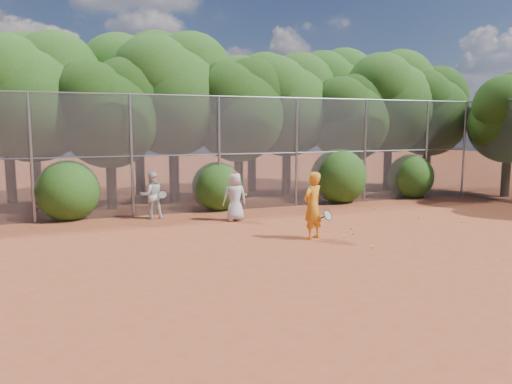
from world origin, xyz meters
name	(u,v)px	position (x,y,z in m)	size (l,w,h in m)	color
ground	(330,246)	(0.00, 0.00, 0.00)	(80.00, 80.00, 0.00)	brown
fence_back	(243,152)	(-0.12, 6.00, 2.05)	(20.05, 0.09, 4.03)	gray
tree_1	(33,92)	(-6.94, 8.54, 4.16)	(4.64, 4.03, 6.35)	black
tree_2	(110,109)	(-4.45, 7.83, 3.58)	(3.99, 3.47, 5.47)	black
tree_3	(174,89)	(-1.94, 8.84, 4.40)	(4.89, 4.26, 6.70)	black
tree_4	(239,106)	(0.55, 8.24, 3.76)	(4.19, 3.64, 5.73)	black
tree_5	(288,101)	(3.06, 9.04, 4.05)	(4.51, 3.92, 6.17)	black
tree_6	(350,115)	(5.55, 8.03, 3.47)	(3.86, 3.36, 5.29)	black
tree_7	(390,97)	(8.06, 8.64, 4.28)	(4.77, 4.14, 6.53)	black
tree_8	(429,108)	(10.05, 8.34, 3.82)	(4.25, 3.70, 5.82)	black
tree_9	(7,90)	(-7.94, 10.84, 4.34)	(4.83, 4.20, 6.62)	black
tree_10	(139,87)	(-2.93, 11.05, 4.63)	(5.15, 4.48, 7.06)	black
tree_11	(253,100)	(2.06, 10.64, 4.16)	(4.64, 4.03, 6.35)	black
tree_12	(333,95)	(6.56, 11.24, 4.51)	(5.02, 4.37, 6.88)	black
tree_13	(510,114)	(11.45, 5.03, 3.47)	(3.86, 3.36, 5.29)	black
bush_0	(68,188)	(-6.00, 6.30, 1.00)	(2.00, 2.00, 2.00)	#1F4711
bush_1	(217,185)	(-1.00, 6.30, 0.90)	(1.80, 1.80, 1.80)	#1F4711
bush_2	(338,174)	(4.00, 6.30, 1.10)	(2.20, 2.20, 2.20)	#1F4711
bush_3	(411,175)	(7.50, 6.30, 0.95)	(1.90, 1.90, 1.90)	#1F4711
player_yellow	(313,206)	(-0.05, 0.84, 0.89)	(0.91, 0.67, 1.79)	orange
player_teen	(235,196)	(-1.12, 4.02, 0.78)	(0.77, 0.52, 1.56)	silver
player_white	(152,195)	(-3.49, 5.40, 0.76)	(0.87, 0.76, 1.52)	silver
ball_0	(352,228)	(1.60, 1.51, 0.03)	(0.07, 0.07, 0.07)	#CDE129
ball_1	(419,218)	(4.57, 2.17, 0.03)	(0.07, 0.07, 0.07)	#CDE129
ball_2	(344,236)	(0.84, 0.68, 0.03)	(0.07, 0.07, 0.07)	#CDE129
ball_3	(462,222)	(5.30, 1.09, 0.03)	(0.07, 0.07, 0.07)	#CDE129
ball_4	(353,233)	(1.25, 0.89, 0.03)	(0.07, 0.07, 0.07)	#CDE129
ball_5	(375,208)	(4.34, 4.28, 0.03)	(0.07, 0.07, 0.07)	#CDE129
ball_6	(373,247)	(0.87, -0.62, 0.03)	(0.07, 0.07, 0.07)	#CDE129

